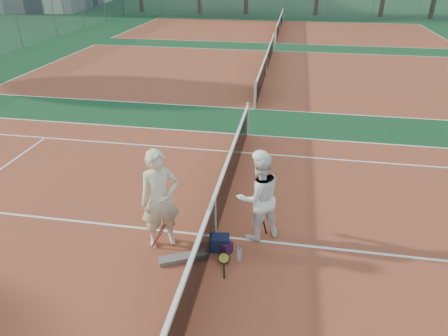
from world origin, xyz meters
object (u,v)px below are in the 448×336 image
object	(u,v)px
player_a	(160,200)
racket_red	(162,237)
sports_bag_purple	(224,246)
player_b	(259,197)
net_main	(215,216)
racket_black_held	(262,222)
water_bottle	(239,255)
sports_bag_navy	(220,243)
racket_spare	(224,259)

from	to	relation	value
player_a	racket_red	distance (m)	0.78
racket_red	sports_bag_purple	bearing A→B (deg)	-6.03
player_b	sports_bag_purple	world-z (taller)	player_b
sports_bag_purple	player_b	bearing A→B (deg)	46.72
net_main	racket_black_held	distance (m)	1.00
player_a	racket_red	xyz separation A→B (m)	(0.03, -0.14, -0.77)
player_b	racket_red	bearing A→B (deg)	-8.63
net_main	racket_black_held	bearing A→B (deg)	14.82
player_b	player_a	bearing A→B (deg)	-12.94
racket_black_held	racket_red	bearing A→B (deg)	11.71
net_main	water_bottle	xyz separation A→B (m)	(0.60, -0.69, -0.36)
sports_bag_navy	player_a	bearing A→B (deg)	179.96
player_a	racket_spare	distance (m)	1.67
sports_bag_navy	water_bottle	bearing A→B (deg)	-34.07
player_a	player_b	xyz separation A→B (m)	(1.85, 0.58, -0.09)
racket_red	racket_spare	size ratio (longest dim) A/B	0.91
player_b	racket_spare	bearing A→B (deg)	29.40
racket_black_held	sports_bag_navy	distance (m)	1.02
racket_red	sports_bag_purple	distance (m)	1.24
racket_spare	net_main	bearing A→B (deg)	11.82
sports_bag_purple	water_bottle	xyz separation A→B (m)	(0.34, -0.24, 0.03)
player_b	sports_bag_purple	bearing A→B (deg)	16.49
racket_spare	sports_bag_navy	bearing A→B (deg)	11.64
net_main	racket_black_held	world-z (taller)	net_main
player_a	sports_bag_navy	bearing A→B (deg)	-30.19
net_main	racket_red	world-z (taller)	net_main
racket_spare	racket_black_held	bearing A→B (deg)	-43.50
player_a	sports_bag_navy	world-z (taller)	player_a
net_main	player_b	distance (m)	0.98
racket_spare	water_bottle	xyz separation A→B (m)	(0.29, 0.06, 0.09)
player_a	player_b	world-z (taller)	player_a
racket_red	player_a	bearing A→B (deg)	91.50
player_a	water_bottle	size ratio (longest dim) A/B	6.93
racket_red	racket_black_held	distance (m)	2.06
player_a	racket_black_held	xyz separation A→B (m)	(1.94, 0.64, -0.74)
net_main	sports_bag_purple	distance (m)	0.65
net_main	racket_spare	distance (m)	0.92
player_a	racket_spare	size ratio (longest dim) A/B	3.48
racket_red	water_bottle	bearing A→B (deg)	-15.71
racket_red	sports_bag_purple	world-z (taller)	racket_red
racket_black_held	racket_spare	world-z (taller)	racket_black_held
net_main	water_bottle	distance (m)	0.98
player_b	sports_bag_purple	xyz separation A→B (m)	(-0.59, -0.63, -0.83)
net_main	racket_black_held	xyz separation A→B (m)	(0.94, 0.25, -0.21)
sports_bag_purple	net_main	bearing A→B (deg)	120.71
player_b	sports_bag_purple	size ratio (longest dim) A/B	6.31
water_bottle	player_a	bearing A→B (deg)	169.55
racket_black_held	sports_bag_navy	bearing A→B (deg)	28.93
water_bottle	racket_spare	bearing A→B (deg)	-168.81
player_a	sports_bag_navy	distance (m)	1.46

